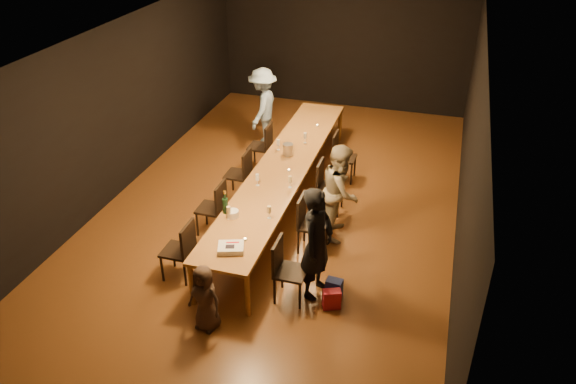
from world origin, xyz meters
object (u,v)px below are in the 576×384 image
(child, at_px, (205,298))
(birthday_cake, at_px, (231,248))
(chair_left_2, at_px, (238,174))
(woman_birthday, at_px, (317,244))
(chair_right_3, at_px, (344,157))
(chair_left_1, at_px, (211,208))
(chair_left_3, at_px, (260,146))
(chair_right_2, at_px, (330,187))
(table, at_px, (283,168))
(plate_stack, at_px, (233,214))
(man_blue, at_px, (263,107))
(champagne_bottle, at_px, (225,202))
(chair_right_0, at_px, (291,271))
(chair_left_0, at_px, (177,250))
(ice_bucket, at_px, (288,149))
(woman_tan, at_px, (341,191))
(chair_right_1, at_px, (313,224))

(child, bearing_deg, birthday_cake, 95.25)
(chair_left_2, relative_size, woman_birthday, 0.56)
(chair_right_3, bearing_deg, chair_left_1, -35.31)
(chair_left_3, height_order, woman_birthday, woman_birthday)
(woman_birthday, bearing_deg, chair_right_2, 21.71)
(table, bearing_deg, plate_stack, -97.68)
(woman_birthday, relative_size, child, 1.74)
(woman_birthday, bearing_deg, chair_left_2, 56.43)
(plate_stack, bearing_deg, chair_right_2, 58.20)
(man_blue, distance_m, champagne_bottle, 4.06)
(chair_left_1, bearing_deg, chair_right_2, -54.78)
(table, height_order, chair_right_0, chair_right_0)
(chair_right_0, height_order, chair_left_0, same)
(chair_left_3, bearing_deg, champagne_bottle, -170.68)
(child, distance_m, ice_bucket, 3.72)
(man_blue, height_order, ice_bucket, man_blue)
(man_blue, relative_size, child, 1.73)
(man_blue, xyz_separation_m, ice_bucket, (1.11, -1.86, 0.02))
(birthday_cake, relative_size, ice_bucket, 1.97)
(chair_left_0, bearing_deg, ice_bucket, -15.81)
(table, bearing_deg, champagne_bottle, -102.64)
(woman_tan, height_order, plate_stack, woman_tan)
(chair_right_0, distance_m, woman_tan, 1.82)
(man_blue, bearing_deg, chair_right_1, 28.86)
(table, relative_size, ice_bucket, 28.57)
(chair_right_2, height_order, chair_right_3, same)
(chair_right_3, bearing_deg, woman_tan, 9.31)
(chair_left_2, distance_m, birthday_cake, 2.72)
(chair_right_3, xyz_separation_m, champagne_bottle, (-1.23, -2.88, 0.47))
(chair_right_1, distance_m, man_blue, 4.05)
(chair_left_1, relative_size, woman_birthday, 0.56)
(chair_left_3, relative_size, plate_stack, 5.16)
(child, bearing_deg, woman_birthday, 54.53)
(chair_left_2, relative_size, birthday_cake, 2.25)
(chair_right_0, xyz_separation_m, chair_right_3, (0.00, 3.60, 0.00))
(chair_right_3, xyz_separation_m, ice_bucket, (-0.89, -0.75, 0.39))
(chair_left_3, distance_m, ice_bucket, 1.17)
(chair_left_3, bearing_deg, birthday_cake, -166.50)
(chair_right_3, bearing_deg, chair_left_3, -90.00)
(ice_bucket, bearing_deg, chair_right_3, 40.06)
(chair_left_2, bearing_deg, chair_right_0, -144.69)
(chair_left_2, relative_size, plate_stack, 5.16)
(woman_birthday, distance_m, plate_stack, 1.45)
(plate_stack, bearing_deg, champagne_bottle, 153.33)
(plate_stack, height_order, champagne_bottle, champagne_bottle)
(chair_left_1, xyz_separation_m, champagne_bottle, (0.47, -0.48, 0.47))
(table, xyz_separation_m, ice_bucket, (-0.04, 0.45, 0.15))
(chair_left_2, xyz_separation_m, man_blue, (-0.30, 2.31, 0.37))
(woman_birthday, bearing_deg, child, 145.90)
(woman_birthday, xyz_separation_m, man_blue, (-2.30, 4.48, -0.00))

